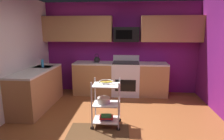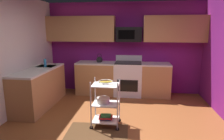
% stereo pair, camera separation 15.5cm
% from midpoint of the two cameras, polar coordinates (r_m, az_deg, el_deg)
% --- Properties ---
extents(floor, '(4.40, 4.80, 0.04)m').
position_cam_midpoint_polar(floor, '(3.74, 1.64, -17.76)').
color(floor, brown).
rests_on(floor, ground).
extents(wall_back, '(4.52, 0.06, 2.60)m').
position_cam_midpoint_polar(wall_back, '(5.70, 4.27, 6.45)').
color(wall_back, '#751970').
rests_on(wall_back, ground).
extents(counter_run, '(3.51, 2.30, 0.92)m').
position_cam_midpoint_polar(counter_run, '(5.19, -4.82, -3.49)').
color(counter_run, '#B27F4C').
rests_on(counter_run, ground).
extents(oven_range, '(0.76, 0.65, 1.10)m').
position_cam_midpoint_polar(oven_range, '(5.51, 5.57, -2.43)').
color(oven_range, white).
rests_on(oven_range, ground).
extents(upper_cabinets, '(4.40, 0.33, 0.70)m').
position_cam_midpoint_polar(upper_cabinets, '(5.49, 3.86, 12.00)').
color(upper_cabinets, '#B27F4C').
extents(microwave, '(0.70, 0.39, 0.40)m').
position_cam_midpoint_polar(microwave, '(5.45, 5.86, 10.39)').
color(microwave, black).
extents(rolling_cart, '(0.56, 0.39, 0.91)m').
position_cam_midpoint_polar(rolling_cart, '(3.72, -0.66, -9.88)').
color(rolling_cart, silver).
rests_on(rolling_cart, ground).
extents(fruit_bowl, '(0.27, 0.27, 0.07)m').
position_cam_midpoint_polar(fruit_bowl, '(3.59, -0.68, -3.56)').
color(fruit_bowl, silver).
rests_on(fruit_bowl, rolling_cart).
extents(mixing_bowl_large, '(0.25, 0.25, 0.11)m').
position_cam_midpoint_polar(mixing_bowl_large, '(3.71, -1.38, -8.87)').
color(mixing_bowl_large, silver).
rests_on(mixing_bowl_large, rolling_cart).
extents(book_stack, '(0.27, 0.20, 0.09)m').
position_cam_midpoint_polar(book_stack, '(3.83, -0.65, -13.75)').
color(book_stack, '#1E4C8C').
rests_on(book_stack, rolling_cart).
extents(kettle, '(0.21, 0.18, 0.26)m').
position_cam_midpoint_polar(kettle, '(5.49, -2.91, 3.08)').
color(kettle, black).
rests_on(kettle, counter_run).
extents(dish_soap_bottle, '(0.06, 0.06, 0.20)m').
position_cam_midpoint_polar(dish_soap_bottle, '(5.05, -18.32, 1.99)').
color(dish_soap_bottle, '#2D8CBF').
rests_on(dish_soap_bottle, counter_run).
extents(floor_rug, '(1.13, 0.75, 0.01)m').
position_cam_midpoint_polar(floor_rug, '(3.67, -3.12, -17.98)').
color(floor_rug, '#472D19').
rests_on(floor_rug, ground).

